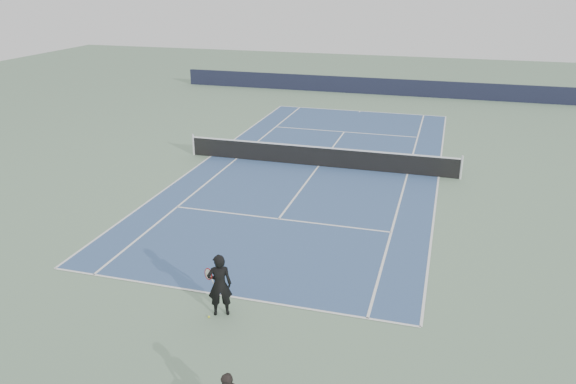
# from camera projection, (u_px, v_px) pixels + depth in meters

# --- Properties ---
(ground) EXTENTS (80.00, 80.00, 0.00)m
(ground) POSITION_uv_depth(u_px,v_px,m) (319.00, 166.00, 26.37)
(ground) COLOR slate
(court_surface) EXTENTS (10.97, 23.77, 0.01)m
(court_surface) POSITION_uv_depth(u_px,v_px,m) (319.00, 166.00, 26.36)
(court_surface) COLOR #35517F
(court_surface) RESTS_ON ground
(tennis_net) EXTENTS (12.90, 0.10, 1.07)m
(tennis_net) POSITION_uv_depth(u_px,v_px,m) (319.00, 156.00, 26.18)
(tennis_net) COLOR silver
(tennis_net) RESTS_ON ground
(windscreen_far) EXTENTS (30.00, 0.25, 1.20)m
(windscreen_far) POSITION_uv_depth(u_px,v_px,m) (373.00, 86.00, 42.17)
(windscreen_far) COLOR black
(windscreen_far) RESTS_ON ground
(tennis_player) EXTENTS (0.85, 0.70, 1.75)m
(tennis_player) POSITION_uv_depth(u_px,v_px,m) (220.00, 285.00, 14.56)
(tennis_player) COLOR black
(tennis_player) RESTS_ON ground
(tennis_ball) EXTENTS (0.06, 0.06, 0.06)m
(tennis_ball) POSITION_uv_depth(u_px,v_px,m) (209.00, 317.00, 14.69)
(tennis_ball) COLOR yellow
(tennis_ball) RESTS_ON ground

